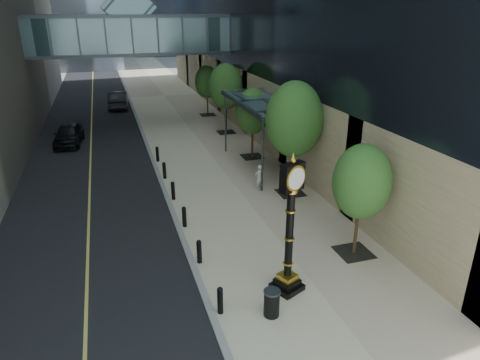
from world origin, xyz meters
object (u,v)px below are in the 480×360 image
object	(u,v)px
street_clock	(289,236)
trash_bin	(272,304)
car_near	(69,134)
car_far	(118,99)
pedestrian	(259,177)

from	to	relation	value
street_clock	trash_bin	xyz separation A→B (m)	(-1.05, -1.14, -1.74)
street_clock	car_near	bearing A→B (deg)	87.68
street_clock	car_far	xyz separation A→B (m)	(-4.26, 33.53, -1.39)
trash_bin	pedestrian	distance (m)	10.55
street_clock	pedestrian	bearing A→B (deg)	52.70
trash_bin	car_near	bearing A→B (deg)	108.06
street_clock	car_near	xyz separation A→B (m)	(-8.44, 21.51, -1.47)
pedestrian	car_near	world-z (taller)	pedestrian
trash_bin	car_near	world-z (taller)	car_near
street_clock	car_far	bearing A→B (deg)	73.50
street_clock	car_far	size ratio (longest dim) A/B	0.99
car_near	car_far	distance (m)	12.73
pedestrian	car_near	xyz separation A→B (m)	(-10.58, 12.60, -0.02)
trash_bin	car_near	xyz separation A→B (m)	(-7.39, 22.65, 0.28)
car_near	car_far	bearing A→B (deg)	76.54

